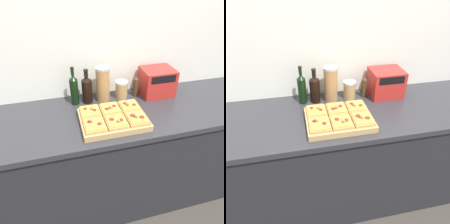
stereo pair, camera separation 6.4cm
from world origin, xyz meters
TOP-DOWN VIEW (x-y plane):
  - ground_plane at (0.00, 0.00)m, footprint 12.00×12.00m
  - wall_back at (0.00, 0.67)m, footprint 6.00×0.06m
  - kitchen_counter at (0.00, 0.32)m, footprint 2.63×0.67m
  - cutting_board at (-0.06, 0.21)m, footprint 0.44×0.33m
  - pizza_slice_back_left at (-0.20, 0.29)m, footprint 0.13×0.15m
  - pizza_slice_back_center at (-0.06, 0.29)m, footprint 0.13×0.15m
  - pizza_slice_back_right at (0.08, 0.29)m, footprint 0.13×0.15m
  - pizza_slice_front_left at (-0.20, 0.13)m, footprint 0.13×0.15m
  - pizza_slice_front_center at (-0.06, 0.13)m, footprint 0.13×0.15m
  - pizza_slice_front_right at (0.08, 0.13)m, footprint 0.13×0.15m
  - olive_oil_bottle at (-0.28, 0.52)m, footprint 0.06×0.06m
  - wine_bottle at (-0.18, 0.52)m, footprint 0.08×0.08m
  - grain_jar_tall at (-0.06, 0.52)m, footprint 0.11×0.11m
  - grain_jar_short at (0.09, 0.52)m, footprint 0.10×0.10m
  - pepper_mill at (0.21, 0.52)m, footprint 0.05×0.05m
  - toaster_oven at (0.38, 0.51)m, footprint 0.28×0.22m

SIDE VIEW (x-z plane):
  - ground_plane at x=0.00m, z-range 0.00..0.00m
  - kitchen_counter at x=0.00m, z-range 0.00..0.93m
  - cutting_board at x=-0.06m, z-range 0.92..0.97m
  - pizza_slice_back_left at x=-0.20m, z-range 0.95..1.01m
  - pizza_slice_front_center at x=-0.06m, z-range 0.95..1.00m
  - pizza_slice_back_center at x=-0.06m, z-range 0.95..1.01m
  - pizza_slice_front_left at x=-0.20m, z-range 0.95..1.01m
  - pizza_slice_back_right at x=0.08m, z-range 0.95..1.01m
  - pizza_slice_front_right at x=0.08m, z-range 0.95..1.01m
  - grain_jar_short at x=0.09m, z-range 0.92..1.07m
  - pepper_mill at x=0.21m, z-range 0.92..1.08m
  - toaster_oven at x=0.38m, z-range 0.92..1.14m
  - wine_bottle at x=-0.18m, z-range 0.90..1.17m
  - olive_oil_bottle at x=-0.28m, z-range 0.90..1.19m
  - grain_jar_tall at x=-0.06m, z-range 0.92..1.20m
  - wall_back at x=0.00m, z-range 0.00..2.50m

